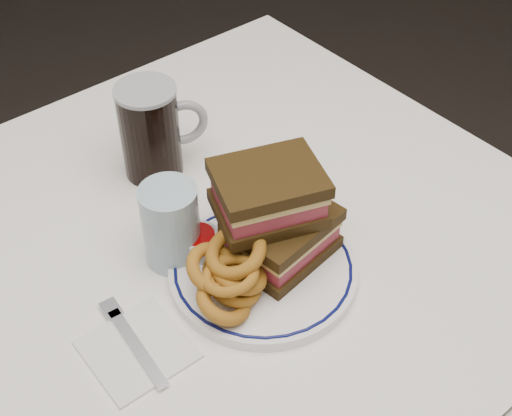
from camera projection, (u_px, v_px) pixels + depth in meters
dining_table at (121, 341)px, 0.99m from camera, size 1.27×0.87×0.75m
main_plate at (263, 270)px, 0.94m from camera, size 0.25×0.25×0.02m
reuben_sandwich at (275, 215)px, 0.90m from camera, size 0.16×0.15×0.14m
onion_rings_main at (229, 274)px, 0.87m from camera, size 0.12×0.11×0.10m
ketchup_ramekin at (199, 241)px, 0.94m from camera, size 0.05×0.05×0.03m
beer_mug at (152, 130)px, 1.05m from camera, size 0.13×0.09×0.15m
water_glass at (171, 225)px, 0.93m from camera, size 0.08×0.08×0.12m
napkin_fork at (136, 347)px, 0.85m from camera, size 0.12×0.15×0.01m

